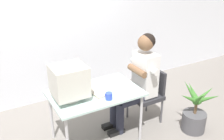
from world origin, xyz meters
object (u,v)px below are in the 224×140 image
office_chair (148,92)px  potted_plant (195,114)px  person_seated (139,78)px  keyboard (95,90)px  desk_mug (109,96)px  crt_monitor (69,81)px  desk (95,96)px

office_chair → potted_plant: size_ratio=1.07×
person_seated → potted_plant: (0.59, -0.55, -0.47)m
keyboard → office_chair: size_ratio=0.55×
person_seated → desk_mug: 0.69m
crt_monitor → potted_plant: bearing=-16.9°
keyboard → person_seated: size_ratio=0.32×
desk → desk_mug: (0.06, -0.24, 0.10)m
person_seated → desk_mug: bearing=-156.0°
desk → desk_mug: bearing=-75.6°
keyboard → office_chair: bearing=0.6°
crt_monitor → office_chair: 1.31m
crt_monitor → desk_mug: bearing=-29.8°
person_seated → office_chair: bearing=0.0°
crt_monitor → potted_plant: crt_monitor is taller
keyboard → potted_plant: keyboard is taller
person_seated → desk: bearing=-176.7°
crt_monitor → desk: bearing=2.7°
keyboard → desk_mug: desk_mug is taller
potted_plant → person_seated: bearing=137.3°
crt_monitor → desk_mug: 0.49m
keyboard → potted_plant: size_ratio=0.59×
desk → desk_mug: size_ratio=11.94×
keyboard → desk_mug: bearing=-80.7°
desk → potted_plant: potted_plant is taller
desk → desk_mug: desk_mug is taller
office_chair → person_seated: bearing=-180.0°
office_chair → desk_mug: bearing=-161.0°
office_chair → crt_monitor: bearing=-177.4°
potted_plant → desk_mug: desk_mug is taller
office_chair → desk_mug: desk_mug is taller
desk → desk_mug: 0.27m
person_seated → potted_plant: 0.93m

